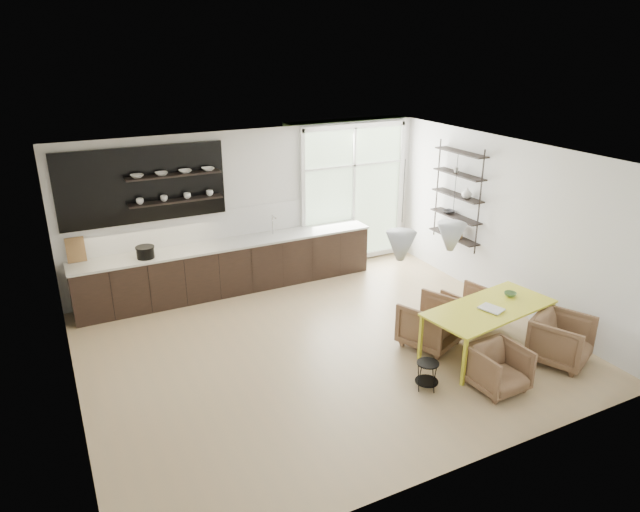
{
  "coord_description": "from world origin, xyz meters",
  "views": [
    {
      "loc": [
        -3.5,
        -6.79,
        4.43
      ],
      "look_at": [
        0.22,
        0.6,
        1.25
      ],
      "focal_mm": 32.0,
      "sensor_mm": 36.0,
      "label": 1
    }
  ],
  "objects": [
    {
      "name": "armchair_back_right",
      "position": [
        2.44,
        -0.38,
        0.31
      ],
      "size": [
        0.8,
        0.81,
        0.62
      ],
      "primitive_type": "imported",
      "rotation": [
        0.0,
        0.0,
        3.36
      ],
      "color": "brown",
      "rests_on": "ground"
    },
    {
      "name": "dining_table",
      "position": [
        2.1,
        -1.2,
        0.69
      ],
      "size": [
        2.14,
        1.21,
        0.74
      ],
      "rotation": [
        0.0,
        0.0,
        0.15
      ],
      "color": "yellow",
      "rests_on": "ground"
    },
    {
      "name": "armchair_back_left",
      "position": [
        1.47,
        -0.64,
        0.37
      ],
      "size": [
        1.04,
        1.05,
        0.73
      ],
      "primitive_type": "imported",
      "rotation": [
        0.0,
        0.0,
        3.54
      ],
      "color": "brown",
      "rests_on": "ground"
    },
    {
      "name": "room",
      "position": [
        0.58,
        1.1,
        1.46
      ],
      "size": [
        7.02,
        6.01,
        2.91
      ],
      "color": "tan",
      "rests_on": "ground"
    },
    {
      "name": "right_shelving",
      "position": [
        3.36,
        1.17,
        1.65
      ],
      "size": [
        0.26,
        1.22,
        1.9
      ],
      "color": "black",
      "rests_on": "ground"
    },
    {
      "name": "armchair_front_left",
      "position": [
        1.56,
        -2.01,
        0.31
      ],
      "size": [
        0.69,
        0.71,
        0.63
      ],
      "primitive_type": "imported",
      "rotation": [
        0.0,
        0.0,
        0.04
      ],
      "color": "brown",
      "rests_on": "ground"
    },
    {
      "name": "table_book",
      "position": [
        1.94,
        -1.31,
        0.76
      ],
      "size": [
        0.33,
        0.39,
        0.03
      ],
      "primitive_type": "imported",
      "rotation": [
        0.0,
        0.0,
        0.3
      ],
      "color": "white",
      "rests_on": "dining_table"
    },
    {
      "name": "table_bowl",
      "position": [
        2.64,
        -1.04,
        0.77
      ],
      "size": [
        0.21,
        0.21,
        0.06
      ],
      "primitive_type": "imported",
      "rotation": [
        0.0,
        0.0,
        0.14
      ],
      "color": "#4D7544",
      "rests_on": "dining_table"
    },
    {
      "name": "wire_stool",
      "position": [
        0.72,
        -1.59,
        0.26
      ],
      "size": [
        0.32,
        0.32,
        0.4
      ],
      "rotation": [
        0.0,
        0.0,
        -0.0
      ],
      "color": "black",
      "rests_on": "ground"
    },
    {
      "name": "armchair_front_right",
      "position": [
        2.86,
        -1.89,
        0.36
      ],
      "size": [
        1.02,
        1.03,
        0.71
      ],
      "primitive_type": "imported",
      "rotation": [
        0.0,
        0.0,
        0.43
      ],
      "color": "brown",
      "rests_on": "ground"
    },
    {
      "name": "kitchen_run",
      "position": [
        -0.7,
        2.69,
        0.6
      ],
      "size": [
        5.54,
        0.69,
        2.75
      ],
      "color": "black",
      "rests_on": "ground"
    }
  ]
}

